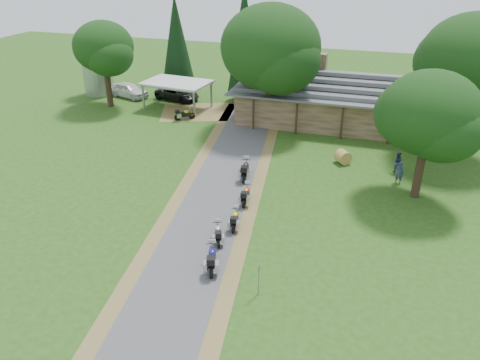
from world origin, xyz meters
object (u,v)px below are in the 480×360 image
(car_white_sedan, at_px, (129,88))
(hay_bale, at_px, (343,157))
(motorcycle_row_d, at_px, (246,194))
(motorcycle_carport_a, at_px, (185,114))
(car_dark_suv, at_px, (177,91))
(motorcycle_row_e, at_px, (245,169))
(motorcycle_row_c, at_px, (235,218))
(lodge, at_px, (348,98))
(carport, at_px, (178,95))
(silo, at_px, (97,65))
(motorcycle_row_a, at_px, (212,257))
(motorcycle_row_b, at_px, (218,232))

(car_white_sedan, relative_size, hay_bale, 5.81)
(motorcycle_row_d, height_order, motorcycle_carport_a, motorcycle_row_d)
(car_dark_suv, relative_size, motorcycle_row_e, 2.57)
(car_dark_suv, bearing_deg, motorcycle_row_c, -136.07)
(lodge, relative_size, carport, 3.26)
(motorcycle_row_c, bearing_deg, hay_bale, -34.66)
(carport, height_order, motorcycle_row_d, carport)
(hay_bale, bearing_deg, silo, 158.87)
(motorcycle_row_a, relative_size, motorcycle_row_e, 0.94)
(motorcycle_row_b, bearing_deg, silo, 21.14)
(motorcycle_carport_a, bearing_deg, motorcycle_row_c, -95.59)
(motorcycle_row_c, distance_m, hay_bale, 12.48)
(silo, xyz_separation_m, carport, (10.78, -2.28, -1.91))
(car_white_sedan, relative_size, motorcycle_row_d, 3.28)
(motorcycle_carport_a, bearing_deg, motorcycle_row_e, -85.91)
(car_dark_suv, relative_size, motorcycle_row_b, 3.22)
(silo, relative_size, motorcycle_row_e, 3.12)
(motorcycle_row_c, relative_size, motorcycle_row_e, 0.81)
(motorcycle_row_d, height_order, motorcycle_row_e, motorcycle_row_e)
(lodge, bearing_deg, motorcycle_carport_a, -165.55)
(silo, height_order, hay_bale, silo)
(car_white_sedan, xyz_separation_m, hay_bale, (24.95, -11.01, -0.49))
(lodge, distance_m, motorcycle_row_c, 21.52)
(car_white_sedan, xyz_separation_m, motorcycle_row_a, (19.83, -26.57, -0.33))
(silo, xyz_separation_m, motorcycle_row_e, (22.21, -15.87, -2.61))
(car_white_sedan, bearing_deg, car_dark_suv, -66.87)
(car_white_sedan, height_order, hay_bale, car_white_sedan)
(carport, xyz_separation_m, motorcycle_row_a, (12.85, -24.39, -0.74))
(motorcycle_row_a, bearing_deg, motorcycle_row_e, -9.62)
(car_white_sedan, distance_m, motorcycle_row_e, 24.25)
(lodge, xyz_separation_m, motorcycle_row_a, (-4.35, -25.19, -1.76))
(car_dark_suv, relative_size, motorcycle_row_d, 2.95)
(silo, distance_m, car_dark_suv, 9.72)
(silo, relative_size, motorcycle_row_b, 3.92)
(carport, bearing_deg, motorcycle_row_a, -56.05)
(motorcycle_row_a, height_order, motorcycle_carport_a, motorcycle_row_a)
(motorcycle_row_b, relative_size, motorcycle_row_e, 0.80)
(motorcycle_row_a, bearing_deg, silo, 24.44)
(motorcycle_row_c, relative_size, motorcycle_row_d, 0.93)
(car_dark_suv, bearing_deg, hay_bale, -108.67)
(car_dark_suv, distance_m, motorcycle_row_c, 26.96)
(car_dark_suv, height_order, motorcycle_carport_a, car_dark_suv)
(carport, bearing_deg, car_dark_suv, 121.81)
(motorcycle_row_a, xyz_separation_m, motorcycle_row_e, (-1.42, 10.80, 0.04))
(carport, xyz_separation_m, car_dark_suv, (-1.34, 2.79, -0.37))
(motorcycle_row_c, height_order, hay_bale, motorcycle_row_c)
(motorcycle_row_b, bearing_deg, motorcycle_row_e, -16.55)
(motorcycle_row_c, distance_m, motorcycle_row_d, 3.09)
(carport, bearing_deg, silo, 174.24)
(lodge, distance_m, car_dark_suv, 18.71)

